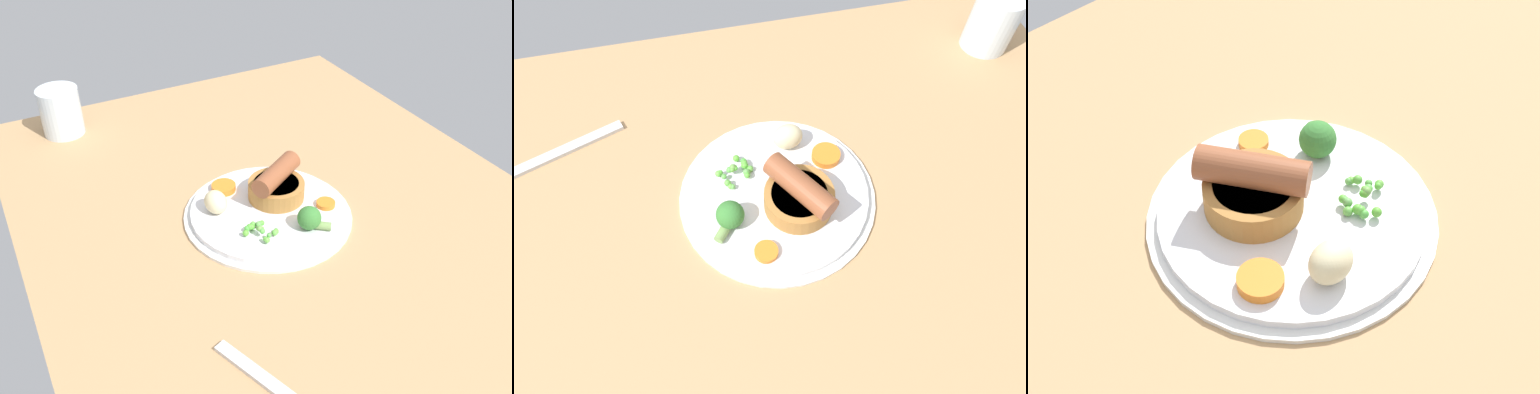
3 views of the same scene
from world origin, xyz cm
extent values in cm
cube|color=tan|center=(0.00, 0.00, 1.50)|extent=(110.00, 80.00, 3.00)
cylinder|color=silver|center=(3.49, 3.21, 3.25)|extent=(26.49, 26.49, 0.50)
cylinder|color=silver|center=(3.49, 3.21, 3.70)|extent=(24.37, 24.37, 1.40)
cylinder|color=#AD7538|center=(5.66, 0.51, 5.85)|extent=(9.03, 9.03, 2.90)
cylinder|color=#472614|center=(5.66, 0.51, 7.15)|extent=(7.23, 7.23, 0.30)
cylinder|color=brown|center=(5.66, 0.51, 8.89)|extent=(7.85, 10.20, 3.19)
sphere|color=#67A047|center=(-1.70, 7.46, 5.78)|extent=(0.89, 0.89, 0.89)
sphere|color=#52AF38|center=(-0.07, 8.24, 5.19)|extent=(0.92, 0.92, 0.92)
sphere|color=#63B740|center=(-2.50, 5.07, 4.92)|extent=(0.75, 0.75, 0.75)
sphere|color=#5DA94D|center=(-2.24, 4.97, 4.89)|extent=(0.72, 0.72, 0.72)
sphere|color=#5AB648|center=(-2.21, 7.28, 5.62)|extent=(0.84, 0.84, 0.84)
sphere|color=#59B135|center=(-0.91, 9.35, 5.10)|extent=(0.96, 0.96, 0.96)
sphere|color=#60A44E|center=(0.31, 6.75, 5.11)|extent=(0.93, 0.93, 0.93)
sphere|color=#55AB41|center=(-0.24, 6.42, 5.16)|extent=(0.77, 0.77, 0.77)
sphere|color=#54B435|center=(0.46, 7.91, 5.09)|extent=(0.98, 0.98, 0.98)
sphere|color=#5CA637|center=(-1.48, 7.48, 5.67)|extent=(0.77, 0.77, 0.77)
sphere|color=#61AA3F|center=(-1.83, 7.17, 5.70)|extent=(0.77, 0.77, 0.77)
sphere|color=#59AD49|center=(-3.09, 6.63, 5.20)|extent=(0.73, 0.73, 0.73)
sphere|color=#63B442|center=(-3.77, 7.35, 5.10)|extent=(0.88, 0.88, 0.88)
sphere|color=#53B237|center=(-0.30, 6.18, 5.16)|extent=(0.83, 0.83, 0.83)
sphere|color=green|center=(0.04, 8.66, 5.05)|extent=(0.88, 0.88, 0.88)
sphere|color=#52B638|center=(-1.41, 7.32, 5.63)|extent=(0.72, 0.72, 0.72)
sphere|color=#59B63A|center=(-3.48, 7.45, 5.13)|extent=(0.73, 0.73, 0.73)
sphere|color=#5CAD40|center=(-2.82, 5.57, 5.11)|extent=(0.91, 0.91, 0.91)
sphere|color=#5BAD42|center=(0.63, 7.33, 4.86)|extent=(0.92, 0.92, 0.92)
sphere|color=#387A33|center=(-3.41, -0.02, 6.22)|extent=(3.64, 3.64, 3.64)
cylinder|color=#7A9E56|center=(-4.79, -1.74, 5.04)|extent=(2.39, 2.53, 1.27)
ellipsoid|color=beige|center=(6.74, 10.61, 6.20)|extent=(4.50, 3.71, 3.59)
cylinder|color=orange|center=(0.43, -5.31, 4.77)|extent=(4.05, 4.05, 0.73)
cylinder|color=orange|center=(11.40, 7.12, 4.92)|extent=(5.13, 5.13, 1.04)
cube|color=silver|center=(-24.84, 17.82, 3.30)|extent=(17.44, 7.73, 0.60)
cylinder|color=silver|center=(45.41, 25.46, 7.61)|extent=(7.79, 7.79, 9.22)
camera|label=1|loc=(-58.55, 38.13, 58.48)|focal=40.00mm
camera|label=2|loc=(-5.07, -28.92, 55.57)|focal=32.00mm
camera|label=3|loc=(34.94, 32.47, 52.19)|focal=50.00mm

